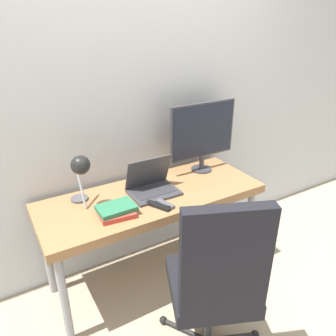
# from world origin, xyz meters

# --- Properties ---
(ground_plane) EXTENTS (12.00, 12.00, 0.00)m
(ground_plane) POSITION_xyz_m (0.00, 0.00, 0.00)
(ground_plane) COLOR tan
(wall_back) EXTENTS (8.00, 0.05, 2.60)m
(wall_back) POSITION_xyz_m (0.00, 0.65, 1.30)
(wall_back) COLOR silver
(wall_back) RESTS_ON ground_plane
(desk) EXTENTS (1.52, 0.58, 0.72)m
(desk) POSITION_xyz_m (0.00, 0.29, 0.65)
(desk) COLOR #996B42
(desk) RESTS_ON ground_plane
(laptop) EXTENTS (0.32, 0.24, 0.24)m
(laptop) POSITION_xyz_m (0.01, 0.31, 0.77)
(laptop) COLOR #38383D
(laptop) RESTS_ON desk
(monitor) EXTENTS (0.55, 0.16, 0.53)m
(monitor) POSITION_xyz_m (0.51, 0.44, 1.02)
(monitor) COLOR #333338
(monitor) RESTS_ON desk
(desk_lamp) EXTENTS (0.11, 0.25, 0.36)m
(desk_lamp) POSITION_xyz_m (-0.45, 0.35, 0.98)
(desk_lamp) COLOR #4C4C51
(desk_lamp) RESTS_ON desk
(office_chair) EXTENTS (0.63, 0.62, 1.08)m
(office_chair) POSITION_xyz_m (-0.03, -0.46, 0.59)
(office_chair) COLOR black
(office_chair) RESTS_ON ground_plane
(book_stack) EXTENTS (0.23, 0.21, 0.06)m
(book_stack) POSITION_xyz_m (-0.31, 0.18, 0.74)
(book_stack) COLOR #B2382D
(book_stack) RESTS_ON desk
(tv_remote) EXTENTS (0.11, 0.17, 0.02)m
(tv_remote) POSITION_xyz_m (-0.05, 0.12, 0.73)
(tv_remote) COLOR black
(tv_remote) RESTS_ON desk
(media_remote) EXTENTS (0.08, 0.14, 0.02)m
(media_remote) POSITION_xyz_m (-0.00, 0.12, 0.73)
(media_remote) COLOR #4C4C51
(media_remote) RESTS_ON desk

